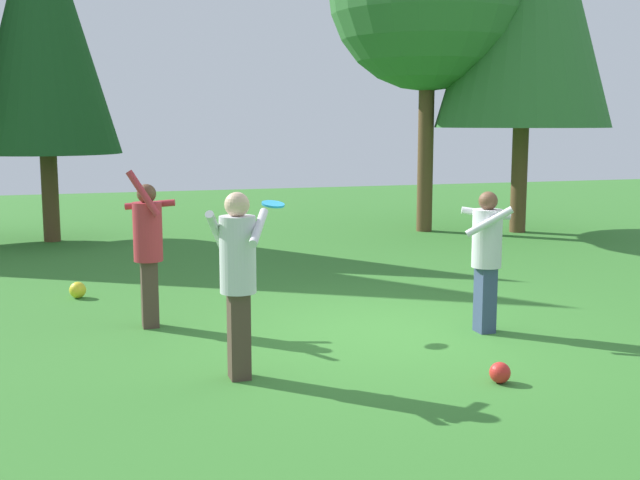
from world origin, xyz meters
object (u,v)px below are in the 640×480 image
object	(u,v)px
frisbee	(273,204)
tree_left	(42,22)
ball_red	(500,373)
ball_yellow	(78,290)
person_catcher	(487,250)
person_thrower	(148,242)
person_bystander	(238,269)

from	to	relation	value
frisbee	tree_left	world-z (taller)	tree_left
ball_red	ball_yellow	distance (m)	6.19
person_catcher	frisbee	xyz separation A→B (m)	(-2.26, 1.00, 0.49)
person_thrower	tree_left	world-z (taller)	tree_left
person_catcher	ball_red	bearing A→B (deg)	89.21
person_thrower	tree_left	bearing A→B (deg)	114.94
ball_red	tree_left	xyz separation A→B (m)	(-4.11, 10.68, 4.26)
tree_left	person_thrower	bearing A→B (deg)	-80.90
frisbee	ball_red	world-z (taller)	frisbee
person_catcher	person_thrower	bearing A→B (deg)	3.04
person_bystander	frisbee	world-z (taller)	person_bystander
person_thrower	person_catcher	xyz separation A→B (m)	(3.67, -1.40, -0.05)
person_thrower	ball_red	world-z (taller)	person_thrower
person_bystander	tree_left	xyz separation A→B (m)	(-1.83, 9.80, 3.30)
ball_yellow	person_thrower	bearing A→B (deg)	-67.03
ball_yellow	frisbee	bearing A→B (deg)	-45.99
person_catcher	person_bystander	xyz separation A→B (m)	(-3.05, -0.80, 0.09)
person_thrower	person_bystander	xyz separation A→B (m)	(0.61, -2.20, 0.04)
person_bystander	ball_red	size ratio (longest dim) A/B	8.94
person_bystander	ball_red	world-z (taller)	person_bystander
person_thrower	ball_yellow	world-z (taller)	person_thrower
person_thrower	person_bystander	distance (m)	2.28
person_bystander	ball_yellow	size ratio (longest dim) A/B	7.80
person_bystander	tree_left	distance (m)	10.51
ball_yellow	tree_left	size ratio (longest dim) A/B	0.03
ball_yellow	person_catcher	bearing A→B (deg)	-36.40
person_bystander	ball_yellow	distance (m)	4.43
frisbee	tree_left	distance (m)	8.91
person_catcher	ball_yellow	bearing A→B (deg)	-12.40
person_catcher	frisbee	distance (m)	2.52
person_catcher	ball_red	distance (m)	2.03
person_catcher	ball_yellow	distance (m)	5.61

